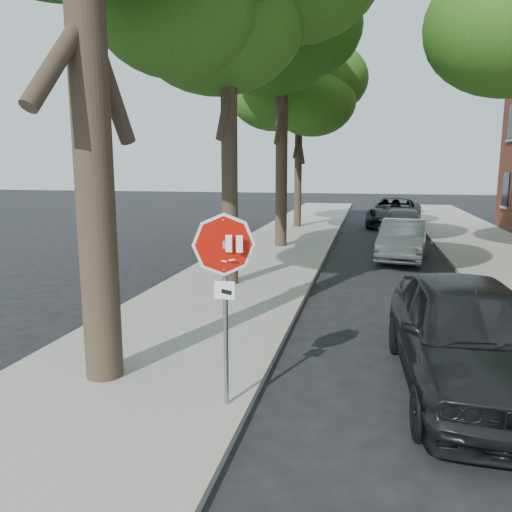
{
  "coord_description": "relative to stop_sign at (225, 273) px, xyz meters",
  "views": [
    {
      "loc": [
        1.09,
        -6.09,
        3.29
      ],
      "look_at": [
        -0.45,
        0.72,
        2.05
      ],
      "focal_mm": 35.0,
      "sensor_mm": 36.0,
      "label": 1
    }
  ],
  "objects": [
    {
      "name": "ground",
      "position": [
        0.7,
        0.03,
        -1.95
      ],
      "size": [
        120.0,
        120.0,
        0.0
      ],
      "primitive_type": "plane",
      "color": "black",
      "rests_on": "ground"
    },
    {
      "name": "sidewalk_left",
      "position": [
        -1.8,
        12.03,
        -1.89
      ],
      "size": [
        4.0,
        55.0,
        0.12
      ],
      "primitive_type": "cube",
      "color": "gray",
      "rests_on": "ground"
    },
    {
      "name": "curb_left",
      "position": [
        0.25,
        12.03,
        -1.88
      ],
      "size": [
        0.12,
        55.0,
        0.13
      ],
      "primitive_type": "cube",
      "color": "#9E9384",
      "rests_on": "ground"
    },
    {
      "name": "curb_right",
      "position": [
        4.65,
        12.03,
        -1.88
      ],
      "size": [
        0.12,
        55.0,
        0.13
      ],
      "primitive_type": "cube",
      "color": "#9E9384",
      "rests_on": "ground"
    },
    {
      "name": "stop_sign",
      "position": [
        0.0,
        0.0,
        0.0
      ],
      "size": [
        0.76,
        0.34,
        2.61
      ],
      "color": "gray",
      "rests_on": "sidewalk_left"
    },
    {
      "name": "tree_mid_b",
      "position": [
        -1.72,
        14.15,
        6.05
      ],
      "size": [
        5.88,
        5.46,
        10.36
      ],
      "color": "black",
      "rests_on": "sidewalk_left"
    },
    {
      "name": "tree_far",
      "position": [
        -2.02,
        21.14,
        5.26
      ],
      "size": [
        5.29,
        4.91,
        9.33
      ],
      "color": "black",
      "rests_on": "sidewalk_left"
    },
    {
      "name": "car_a",
      "position": [
        3.3,
        1.53,
        -1.1
      ],
      "size": [
        2.25,
        5.08,
        1.7
      ],
      "primitive_type": "imported",
      "rotation": [
        0.0,
        0.0,
        0.05
      ],
      "color": "black",
      "rests_on": "ground"
    },
    {
      "name": "car_b",
      "position": [
        3.04,
        12.52,
        -1.23
      ],
      "size": [
        2.05,
        4.5,
        1.43
      ],
      "primitive_type": "imported",
      "rotation": [
        0.0,
        0.0,
        -0.13
      ],
      "color": "#A9AAB1",
      "rests_on": "ground"
    },
    {
      "name": "car_c",
      "position": [
        3.3,
        17.41,
        -1.25
      ],
      "size": [
        2.33,
        4.96,
        1.4
      ],
      "primitive_type": "imported",
      "rotation": [
        0.0,
        0.0,
        -0.08
      ],
      "color": "#4A494E",
      "rests_on": "ground"
    },
    {
      "name": "car_d",
      "position": [
        3.23,
        23.06,
        -1.13
      ],
      "size": [
        3.39,
        6.16,
        1.63
      ],
      "primitive_type": "imported",
      "rotation": [
        0.0,
        0.0,
        -0.12
      ],
      "color": "black",
      "rests_on": "ground"
    }
  ]
}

